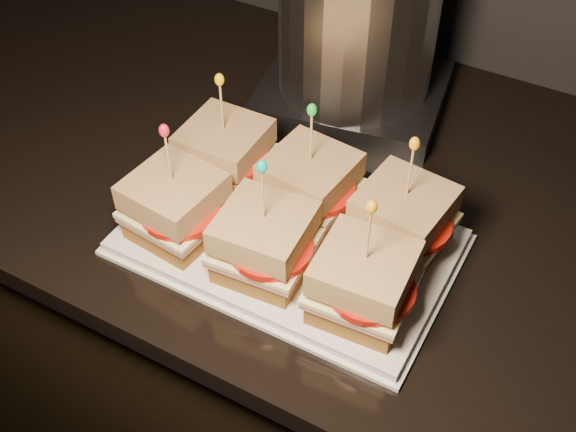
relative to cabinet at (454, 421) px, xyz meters
The scene contains 47 objects.
cabinet is the anchor object (origin of this frame).
granite_slab 0.46m from the cabinet, ahead, with size 2.69×0.73×0.03m, color black.
platter 0.56m from the cabinet, 147.53° to the right, with size 0.40×0.25×0.02m, color white.
platter_rim 0.56m from the cabinet, 147.53° to the right, with size 0.41×0.26×0.01m, color white.
sandwich_0_bread_bot 0.63m from the cabinet, 164.97° to the right, with size 0.10×0.10×0.03m, color brown.
sandwich_0_ham 0.65m from the cabinet, 164.97° to the right, with size 0.11×0.11×0.01m, color #C56B61.
sandwich_0_cheese 0.65m from the cabinet, 164.97° to the right, with size 0.11×0.11×0.01m, color #FFF4A4.
sandwich_0_tomato 0.66m from the cabinet, 163.61° to the right, with size 0.10×0.10×0.01m, color red.
sandwich_0_bread_top 0.68m from the cabinet, 164.97° to the right, with size 0.10×0.10×0.03m, color brown.
sandwich_0_pick 0.72m from the cabinet, 164.97° to the right, with size 0.00×0.00×0.09m, color tan.
sandwich_0_frill 0.76m from the cabinet, 164.97° to the right, with size 0.01×0.01×0.02m, color #E9B50A.
sandwich_1_bread_bot 0.57m from the cabinet, 157.89° to the right, with size 0.10×0.10×0.03m, color brown.
sandwich_1_ham 0.59m from the cabinet, 157.89° to the right, with size 0.11×0.11×0.01m, color #C56B61.
sandwich_1_cheese 0.59m from the cabinet, 157.89° to the right, with size 0.11×0.11×0.01m, color #FFF4A4.
sandwich_1_tomato 0.59m from the cabinet, 155.65° to the right, with size 0.10×0.10×0.01m, color red.
sandwich_1_bread_top 0.62m from the cabinet, 157.89° to the right, with size 0.10×0.10×0.03m, color brown.
sandwich_1_pick 0.66m from the cabinet, 157.89° to the right, with size 0.00×0.00×0.09m, color tan.
sandwich_1_frill 0.70m from the cabinet, 157.89° to the right, with size 0.01×0.01×0.02m, color green.
sandwich_2_bread_bot 0.53m from the cabinet, 140.21° to the right, with size 0.10×0.10×0.03m, color brown.
sandwich_2_ham 0.54m from the cabinet, 140.21° to the right, with size 0.11×0.11×0.01m, color #C56B61.
sandwich_2_cheese 0.55m from the cabinet, 140.21° to the right, with size 0.11×0.11×0.01m, color #FFF4A4.
sandwich_2_tomato 0.56m from the cabinet, 135.57° to the right, with size 0.10×0.10×0.01m, color red.
sandwich_2_bread_top 0.58m from the cabinet, 140.21° to the right, with size 0.10×0.10×0.03m, color brown.
sandwich_2_pick 0.62m from the cabinet, 140.21° to the right, with size 0.00×0.00×0.09m, color tan.
sandwich_2_frill 0.67m from the cabinet, 140.21° to the right, with size 0.01×0.01×0.02m, color orange.
sandwich_3_bread_bot 0.66m from the cabinet, 150.19° to the right, with size 0.10×0.10×0.03m, color brown.
sandwich_3_ham 0.68m from the cabinet, 150.19° to the right, with size 0.11×0.11×0.01m, color #C56B61.
sandwich_3_cheese 0.68m from the cabinet, 150.19° to the right, with size 0.11×0.11×0.01m, color #FFF4A4.
sandwich_3_tomato 0.68m from the cabinet, 148.68° to the right, with size 0.10×0.10×0.01m, color red.
sandwich_3_bread_top 0.70m from the cabinet, 150.19° to the right, with size 0.10×0.10×0.03m, color brown.
sandwich_3_pick 0.74m from the cabinet, 150.19° to the right, with size 0.00×0.00×0.09m, color tan.
sandwich_3_frill 0.78m from the cabinet, 150.19° to the right, with size 0.01×0.01×0.02m, color red.
sandwich_4_bread_bot 0.60m from the cabinet, 139.09° to the right, with size 0.10×0.10×0.03m, color brown.
sandwich_4_ham 0.62m from the cabinet, 139.09° to the right, with size 0.11×0.11×0.01m, color #C56B61.
sandwich_4_cheese 0.62m from the cabinet, 139.09° to the right, with size 0.11×0.11×0.01m, color #FFF4A4.
sandwich_4_tomato 0.63m from the cabinet, 136.89° to the right, with size 0.10×0.10×0.01m, color red.
sandwich_4_bread_top 0.65m from the cabinet, 139.09° to the right, with size 0.10×0.10×0.03m, color brown.
sandwich_4_pick 0.69m from the cabinet, 139.09° to the right, with size 0.00×0.00×0.09m, color tan.
sandwich_4_frill 0.73m from the cabinet, 139.09° to the right, with size 0.01×0.01×0.02m, color #08A7B4.
sandwich_5_bread_bot 0.56m from the cabinet, 119.38° to the right, with size 0.10×0.10×0.03m, color brown.
sandwich_5_ham 0.58m from the cabinet, 119.38° to the right, with size 0.11×0.11×0.01m, color #C56B61.
sandwich_5_cheese 0.58m from the cabinet, 119.38° to the right, with size 0.11×0.11×0.01m, color #FFF4A4.
sandwich_5_tomato 0.59m from the cabinet, 116.24° to the right, with size 0.10×0.10×0.01m, color red.
sandwich_5_bread_top 0.61m from the cabinet, 119.38° to the right, with size 0.10×0.10×0.03m, color brown.
sandwich_5_pick 0.65m from the cabinet, 119.38° to the right, with size 0.00×0.00×0.09m, color tan.
sandwich_5_frill 0.69m from the cabinet, 119.38° to the right, with size 0.01×0.01×0.02m, color orange.
appliance_base 0.60m from the cabinet, 152.00° to the left, with size 0.28×0.23×0.03m, color #262628.
Camera 1 is at (0.10, 0.94, 1.59)m, focal length 45.00 mm.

